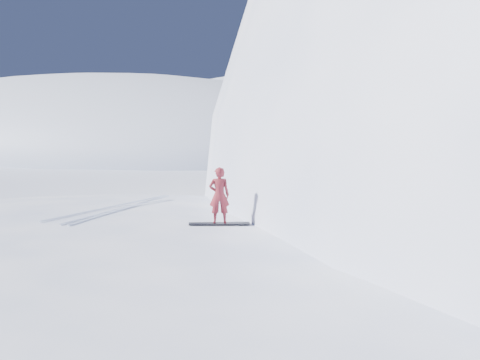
# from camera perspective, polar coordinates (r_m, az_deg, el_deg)

# --- Properties ---
(ground) EXTENTS (400.00, 400.00, 0.00)m
(ground) POSITION_cam_1_polar(r_m,az_deg,el_deg) (14.60, -21.52, -14.77)
(ground) COLOR white
(ground) RESTS_ON ground
(near_ridge) EXTENTS (36.00, 28.00, 4.80)m
(near_ridge) POSITION_cam_1_polar(r_m,az_deg,el_deg) (15.70, -10.10, -12.95)
(near_ridge) COLOR white
(near_ridge) RESTS_ON ground
(far_ridge_a) EXTENTS (120.00, 70.00, 28.00)m
(far_ridge_a) POSITION_cam_1_polar(r_m,az_deg,el_deg) (105.93, -16.55, 3.06)
(far_ridge_a) COLOR white
(far_ridge_a) RESTS_ON ground
(far_ridge_c) EXTENTS (140.00, 90.00, 36.00)m
(far_ridge_c) POSITION_cam_1_polar(r_m,az_deg,el_deg) (128.48, 10.14, 3.70)
(far_ridge_c) COLOR white
(far_ridge_c) RESTS_ON ground
(wind_bumps) EXTENTS (16.00, 14.40, 1.00)m
(wind_bumps) POSITION_cam_1_polar(r_m,az_deg,el_deg) (16.22, -16.38, -12.48)
(wind_bumps) COLOR white
(wind_bumps) RESTS_ON ground
(snowboard) EXTENTS (1.49, 1.24, 0.03)m
(snowboard) POSITION_cam_1_polar(r_m,az_deg,el_deg) (14.40, -2.22, -4.65)
(snowboard) COLOR black
(snowboard) RESTS_ON near_ridge
(snowboarder) EXTENTS (0.65, 0.62, 1.50)m
(snowboarder) POSITION_cam_1_polar(r_m,az_deg,el_deg) (14.27, -2.23, -1.63)
(snowboarder) COLOR maroon
(snowboarder) RESTS_ON snowboard
(board_tracks) EXTENTS (1.87, 5.96, 0.04)m
(board_tracks) POSITION_cam_1_polar(r_m,az_deg,el_deg) (17.57, -12.68, -2.83)
(board_tracks) COLOR silver
(board_tracks) RESTS_ON ground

